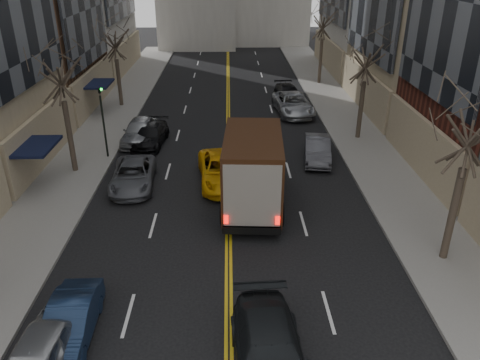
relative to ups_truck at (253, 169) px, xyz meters
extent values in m
cube|color=slate|center=(-10.20, 11.09, -1.87)|extent=(4.00, 66.00, 0.15)
cube|color=slate|center=(7.80, 11.09, -1.87)|extent=(4.00, 66.00, 0.15)
cube|color=black|center=(-11.20, 2.09, 0.45)|extent=(2.00, 3.00, 0.15)
cube|color=black|center=(-12.10, 2.09, -0.60)|extent=(0.20, 3.00, 2.50)
cube|color=black|center=(-11.20, 15.09, 0.45)|extent=(2.00, 3.00, 0.15)
cube|color=black|center=(-12.10, 15.09, -0.60)|extent=(0.20, 3.00, 2.50)
cylinder|color=#382D23|center=(-10.00, 4.09, 0.23)|extent=(0.30, 0.30, 4.05)
cylinder|color=#382D23|center=(-10.00, 17.09, 0.05)|extent=(0.30, 0.30, 3.69)
cylinder|color=#382D23|center=(7.60, -4.91, 0.18)|extent=(0.30, 0.30, 3.96)
cylinder|color=#382D23|center=(7.60, 9.09, 0.09)|extent=(0.30, 0.30, 3.78)
cylinder|color=#382D23|center=(7.60, 24.09, 0.27)|extent=(0.30, 0.30, 4.14)
cylinder|color=black|center=(-8.60, 6.09, 0.10)|extent=(0.12, 0.12, 3.80)
imported|color=black|center=(-8.60, 6.09, 2.45)|extent=(0.15, 0.18, 0.90)
sphere|color=#0CE526|center=(-8.45, 5.99, 2.40)|extent=(0.14, 0.14, 0.14)
cube|color=black|center=(0.00, 0.00, -1.34)|extent=(2.83, 7.19, 0.33)
cube|color=black|center=(0.15, 2.59, -0.24)|extent=(2.70, 2.02, 2.32)
cube|color=black|center=(-0.03, -0.61, 0.26)|extent=(2.95, 5.55, 3.31)
cube|color=black|center=(-0.20, -3.39, -1.34)|extent=(2.55, 0.34, 0.33)
cube|color=red|center=(-1.30, -3.35, -0.84)|extent=(0.20, 0.08, 0.39)
cube|color=red|center=(0.91, -3.48, -0.84)|extent=(0.20, 0.08, 0.39)
cube|color=gold|center=(-1.38, -0.48, 0.92)|extent=(0.10, 0.99, 0.99)
cube|color=gold|center=(1.31, -0.63, 0.92)|extent=(0.10, 0.99, 0.99)
cylinder|color=black|center=(-1.17, 2.39, -1.42)|extent=(0.37, 1.08, 1.06)
cylinder|color=black|center=(1.43, 2.24, -1.42)|extent=(0.37, 1.08, 1.06)
cylinder|color=black|center=(-1.41, -1.80, -1.42)|extent=(0.37, 1.08, 1.06)
cylinder|color=black|center=(1.19, -1.95, -1.42)|extent=(0.37, 1.08, 1.06)
imported|color=black|center=(0.00, -10.57, -1.19)|extent=(2.40, 5.30, 1.51)
cube|color=black|center=(0.00, -9.82, -0.58)|extent=(0.13, 0.04, 0.09)
cube|color=blue|center=(0.00, -9.85, -0.58)|extent=(0.10, 0.01, 0.06)
imported|color=#F1AD0A|center=(-1.50, 2.55, -1.20)|extent=(3.03, 5.59, 1.49)
imported|color=black|center=(0.32, -1.68, -1.05)|extent=(0.54, 0.72, 1.78)
imported|color=#12213B|center=(-6.30, -8.92, -1.30)|extent=(1.48, 3.96, 1.29)
imported|color=#53555C|center=(-6.30, 2.19, -1.29)|extent=(2.51, 4.89, 1.32)
imported|color=black|center=(-6.30, 8.37, -1.30)|extent=(2.26, 4.64, 1.30)
imported|color=#A2A5AA|center=(-7.08, 8.89, -1.16)|extent=(2.20, 4.74, 1.57)
imported|color=#47484E|center=(4.20, 5.53, -1.24)|extent=(2.04, 4.43, 1.41)
imported|color=#A5A8AD|center=(3.90, 14.84, -1.16)|extent=(3.09, 5.86, 1.57)
imported|color=black|center=(3.95, 18.44, -1.29)|extent=(2.36, 4.71, 1.31)
camera|label=1|loc=(-1.11, -20.60, 9.36)|focal=35.00mm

